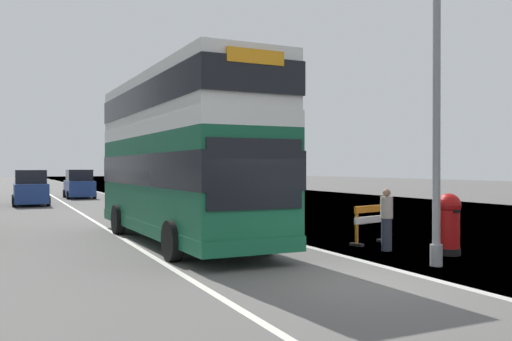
% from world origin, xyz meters
% --- Properties ---
extents(ground, '(140.00, 280.00, 0.10)m').
position_xyz_m(ground, '(0.53, 0.16, -0.05)').
color(ground, '#565451').
extents(double_decker_bus, '(3.05, 10.63, 5.05)m').
position_xyz_m(double_decker_bus, '(-1.22, 7.18, 2.69)').
color(double_decker_bus, '#145638').
rests_on(double_decker_bus, ground).
extents(lamppost_foreground, '(0.29, 0.70, 8.46)m').
position_xyz_m(lamppost_foreground, '(3.00, 0.78, 4.00)').
color(lamppost_foreground, gray).
rests_on(lamppost_foreground, ground).
extents(red_pillar_postbox, '(0.62, 0.62, 1.61)m').
position_xyz_m(red_pillar_postbox, '(4.46, 1.91, 0.88)').
color(red_pillar_postbox, black).
rests_on(red_pillar_postbox, ground).
extents(roadworks_barrier, '(1.49, 0.83, 1.15)m').
position_xyz_m(roadworks_barrier, '(3.82, 4.43, 0.71)').
color(roadworks_barrier, orange).
rests_on(roadworks_barrier, ground).
extents(car_oncoming_near, '(2.07, 4.37, 2.13)m').
position_xyz_m(car_oncoming_near, '(-4.71, 26.91, 0.99)').
color(car_oncoming_near, navy).
rests_on(car_oncoming_near, ground).
extents(car_receding_mid, '(2.05, 4.25, 2.12)m').
position_xyz_m(car_receding_mid, '(-1.08, 33.77, 0.99)').
color(car_receding_mid, navy).
rests_on(car_receding_mid, ground).
extents(pedestrian_at_kerb, '(0.34, 0.34, 1.70)m').
position_xyz_m(pedestrian_at_kerb, '(3.42, 3.15, 0.86)').
color(pedestrian_at_kerb, '#2D3342').
rests_on(pedestrian_at_kerb, ground).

